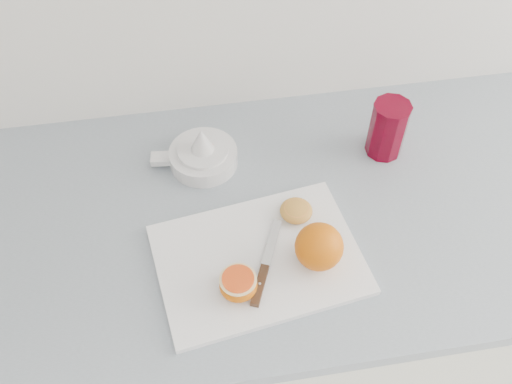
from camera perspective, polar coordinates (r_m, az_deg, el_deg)
counter at (r=1.46m, az=3.93°, el=-11.82°), size 2.50×0.64×0.89m
cutting_board at (r=1.00m, az=0.25°, el=-6.74°), size 0.38×0.30×0.01m
whole_orange at (r=0.97m, az=6.32°, el=-5.46°), size 0.08×0.08×0.08m
half_orange at (r=0.95m, az=-1.79°, el=-9.22°), size 0.06×0.06×0.04m
squeezed_shell at (r=1.04m, az=4.04°, el=-1.86°), size 0.06×0.06×0.03m
paring_knife at (r=0.97m, az=0.61°, el=-8.53°), size 0.08×0.17×0.01m
citrus_juicer at (r=1.13m, az=-5.39°, el=3.78°), size 0.17×0.14×0.09m
red_tumbler at (r=1.16m, az=12.98°, el=6.01°), size 0.07×0.07×0.12m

